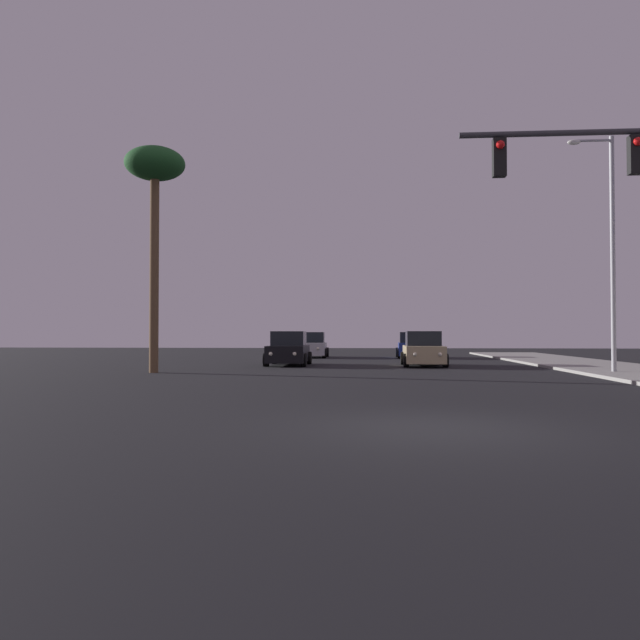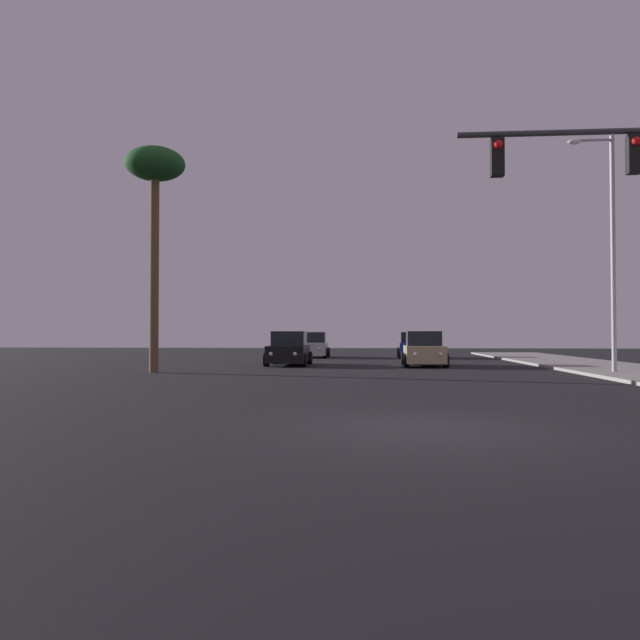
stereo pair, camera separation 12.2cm
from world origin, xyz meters
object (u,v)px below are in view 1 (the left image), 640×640
at_px(car_black, 289,350).
at_px(car_blue, 412,346).
at_px(palm_tree_near, 155,177).
at_px(car_tan, 423,350).
at_px(car_silver, 312,346).
at_px(street_lamp, 609,240).

bearing_deg(car_black, car_blue, -124.10).
distance_m(car_black, palm_tree_near, 10.59).
xyz_separation_m(car_tan, car_blue, (0.22, 10.74, 0.00)).
height_order(car_black, car_blue, same).
relative_size(car_black, car_blue, 1.00).
xyz_separation_m(car_blue, palm_tree_near, (-11.40, -16.93, 7.10)).
bearing_deg(car_silver, car_black, 87.05).
bearing_deg(car_blue, palm_tree_near, 58.09).
xyz_separation_m(car_black, car_blue, (6.81, 10.55, 0.00)).
xyz_separation_m(car_black, car_silver, (0.20, 10.71, 0.00)).
bearing_deg(street_lamp, car_silver, 127.43).
relative_size(car_blue, street_lamp, 0.48).
xyz_separation_m(car_tan, car_black, (-6.59, 0.19, 0.00)).
distance_m(car_black, car_blue, 12.55).
height_order(car_silver, street_lamp, street_lamp).
bearing_deg(palm_tree_near, car_black, 54.26).
bearing_deg(car_silver, car_tan, 118.47).
bearing_deg(car_blue, car_tan, 90.86).
distance_m(car_tan, car_blue, 10.74).
bearing_deg(street_lamp, palm_tree_near, -179.27).
bearing_deg(palm_tree_near, car_blue, 56.04).
height_order(car_tan, car_blue, same).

